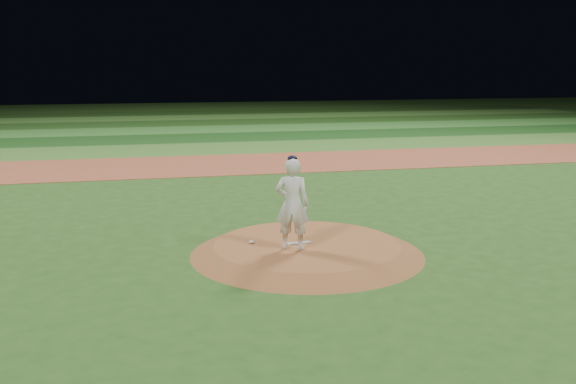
{
  "coord_description": "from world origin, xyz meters",
  "views": [
    {
      "loc": [
        -3.71,
        -14.11,
        4.43
      ],
      "look_at": [
        0.0,
        2.0,
        1.1
      ],
      "focal_mm": 40.0,
      "sensor_mm": 36.0,
      "label": 1
    }
  ],
  "objects": [
    {
      "name": "rosin_bag",
      "position": [
        -1.27,
        0.31,
        0.29
      ],
      "size": [
        0.13,
        0.13,
        0.07
      ],
      "primitive_type": "ellipsoid",
      "color": "beige",
      "rests_on": "pitchers_mound"
    },
    {
      "name": "outfield_stripe_0",
      "position": [
        0.0,
        19.5,
        0.01
      ],
      "size": [
        70.0,
        5.0,
        0.02
      ],
      "primitive_type": "cube",
      "color": "#396A26",
      "rests_on": "ground"
    },
    {
      "name": "pitchers_mound",
      "position": [
        0.0,
        0.0,
        0.12
      ],
      "size": [
        5.5,
        5.5,
        0.25
      ],
      "primitive_type": "cone",
      "color": "brown",
      "rests_on": "ground"
    },
    {
      "name": "pitching_rubber",
      "position": [
        -0.18,
        0.05,
        0.26
      ],
      "size": [
        0.58,
        0.18,
        0.03
      ],
      "primitive_type": "cube",
      "rotation": [
        0.0,
        0.0,
        0.06
      ],
      "color": "beige",
      "rests_on": "pitchers_mound"
    },
    {
      "name": "infield_dirt_band",
      "position": [
        0.0,
        14.0,
        0.01
      ],
      "size": [
        70.0,
        6.0,
        0.02
      ],
      "primitive_type": "cube",
      "color": "brown",
      "rests_on": "ground"
    },
    {
      "name": "outfield_stripe_3",
      "position": [
        0.0,
        34.5,
        0.01
      ],
      "size": [
        70.0,
        5.0,
        0.02
      ],
      "primitive_type": "cube",
      "color": "#1F4917",
      "rests_on": "ground"
    },
    {
      "name": "outfield_stripe_5",
      "position": [
        0.0,
        44.5,
        0.01
      ],
      "size": [
        70.0,
        5.0,
        0.02
      ],
      "primitive_type": "cube",
      "color": "#1D4014",
      "rests_on": "ground"
    },
    {
      "name": "outfield_stripe_2",
      "position": [
        0.0,
        29.5,
        0.01
      ],
      "size": [
        70.0,
        5.0,
        0.02
      ],
      "primitive_type": "cube",
      "color": "#33782B",
      "rests_on": "ground"
    },
    {
      "name": "outfield_stripe_4",
      "position": [
        0.0,
        39.5,
        0.01
      ],
      "size": [
        70.0,
        5.0,
        0.02
      ],
      "primitive_type": "cube",
      "color": "#3D752A",
      "rests_on": "ground"
    },
    {
      "name": "pitcher_on_mound",
      "position": [
        -0.44,
        -0.35,
        1.31
      ],
      "size": [
        0.9,
        0.74,
        2.17
      ],
      "color": "silver",
      "rests_on": "pitchers_mound"
    },
    {
      "name": "ground",
      "position": [
        0.0,
        0.0,
        0.0
      ],
      "size": [
        120.0,
        120.0,
        0.0
      ],
      "primitive_type": "plane",
      "color": "#254D19",
      "rests_on": "ground"
    },
    {
      "name": "outfield_stripe_1",
      "position": [
        0.0,
        24.5,
        0.01
      ],
      "size": [
        70.0,
        5.0,
        0.02
      ],
      "primitive_type": "cube",
      "color": "#174416",
      "rests_on": "ground"
    }
  ]
}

